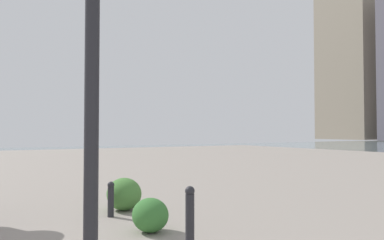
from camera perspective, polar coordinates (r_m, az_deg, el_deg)
building_highrise at (r=88.03m, az=23.72°, el=9.27°), size 12.00×11.89×38.55m
lamppost at (r=3.82m, az=-15.00°, el=12.12°), size 0.98×0.28×3.79m
bollard_near at (r=5.12m, az=-0.33°, el=-14.86°), size 0.13×0.13×0.90m
bollard_mid at (r=7.44m, az=-12.31°, el=-11.61°), size 0.13×0.13×0.67m
shrub_low at (r=6.27m, az=-6.39°, el=-14.23°), size 0.65×0.58×0.55m
shrub_round at (r=7.99m, az=-10.34°, el=-11.06°), size 0.78×0.71×0.67m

